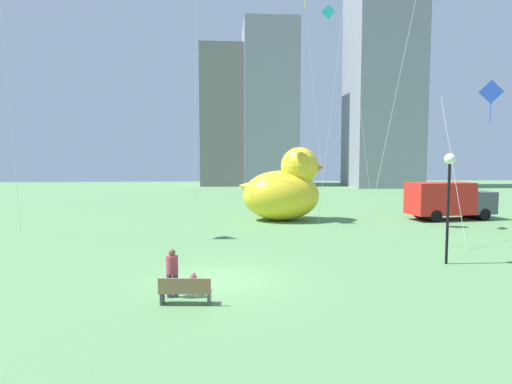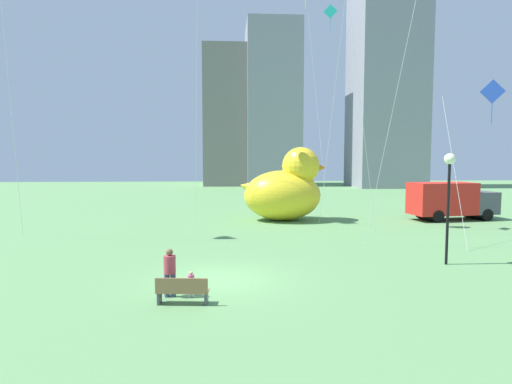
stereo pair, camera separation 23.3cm
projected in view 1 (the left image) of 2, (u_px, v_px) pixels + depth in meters
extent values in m
plane|color=#5E9156|center=(222.00, 280.00, 16.36)|extent=(140.00, 140.00, 0.00)
cube|color=olive|center=(186.00, 291.00, 13.64)|extent=(1.71, 0.60, 0.06)
cube|color=olive|center=(184.00, 285.00, 13.42)|extent=(1.68, 0.21, 0.45)
cube|color=#47474C|center=(162.00, 298.00, 13.67)|extent=(0.11, 0.38, 0.39)
cube|color=#47474C|center=(209.00, 298.00, 13.64)|extent=(0.11, 0.38, 0.39)
cylinder|color=#38476B|center=(169.00, 285.00, 14.32)|extent=(0.19, 0.19, 0.81)
cylinder|color=#38476B|center=(175.00, 285.00, 14.34)|extent=(0.19, 0.19, 0.81)
cylinder|color=#B23F4C|center=(172.00, 265.00, 14.27)|extent=(0.40, 0.40, 0.61)
sphere|color=brown|center=(172.00, 252.00, 14.24)|extent=(0.24, 0.24, 0.24)
cylinder|color=silver|center=(192.00, 291.00, 14.31)|extent=(0.10, 0.10, 0.44)
cylinder|color=silver|center=(195.00, 291.00, 14.32)|extent=(0.10, 0.10, 0.44)
cylinder|color=#D85999|center=(194.00, 280.00, 14.28)|extent=(0.22, 0.22, 0.33)
sphere|color=#D8AD8C|center=(194.00, 273.00, 14.26)|extent=(0.13, 0.13, 0.13)
ellipsoid|color=yellow|center=(281.00, 195.00, 31.97)|extent=(5.78, 4.28, 3.77)
sphere|color=yellow|center=(299.00, 166.00, 31.89)|extent=(2.82, 2.82, 2.82)
cone|color=orange|center=(316.00, 168.00, 32.00)|extent=(1.27, 1.27, 1.27)
cone|color=yellow|center=(248.00, 187.00, 31.73)|extent=(1.73, 1.51, 1.82)
cylinder|color=black|center=(448.00, 214.00, 18.70)|extent=(0.12, 0.12, 4.47)
sphere|color=#EAEACC|center=(450.00, 159.00, 18.51)|extent=(0.48, 0.48, 0.48)
cube|color=red|center=(440.00, 198.00, 32.20)|extent=(4.98, 2.92, 2.40)
cube|color=#4C4C56|center=(477.00, 202.00, 32.91)|extent=(2.13, 2.53, 1.68)
cylinder|color=black|center=(474.00, 213.00, 32.93)|extent=(1.22, 2.50, 0.90)
cylinder|color=black|center=(427.00, 214.00, 32.07)|extent=(1.22, 2.50, 0.90)
cube|color=gray|center=(235.00, 118.00, 74.18)|extent=(11.73, 9.78, 23.52)
cube|color=gray|center=(269.00, 106.00, 73.94)|extent=(9.06, 11.24, 27.51)
cube|color=gray|center=(383.00, 63.00, 68.82)|extent=(10.69, 10.33, 40.09)
cylinder|color=silver|center=(395.00, 99.00, 21.54)|extent=(2.33, 1.75, 15.37)
cylinder|color=silver|center=(331.00, 109.00, 28.17)|extent=(0.76, 3.89, 15.94)
cylinder|color=silver|center=(453.00, 169.00, 23.07)|extent=(0.34, 3.76, 8.25)
cube|color=blue|center=(491.00, 92.00, 22.72)|extent=(1.24, 0.41, 1.27)
cylinder|color=blue|center=(490.00, 109.00, 22.80)|extent=(0.04, 0.04, 1.60)
cylinder|color=silver|center=(359.00, 100.00, 25.67)|extent=(2.80, 1.40, 16.47)
cylinder|color=silver|center=(315.00, 111.00, 38.44)|extent=(1.46, 2.51, 17.98)
cube|color=teal|center=(328.00, 12.00, 38.53)|extent=(1.21, 0.52, 1.27)
cylinder|color=teal|center=(328.00, 22.00, 38.60)|extent=(0.04, 0.04, 1.60)
cylinder|color=silver|center=(5.00, 65.00, 23.28)|extent=(0.02, 1.96, 19.65)
cylinder|color=silver|center=(195.00, 98.00, 29.60)|extent=(0.47, 1.60, 17.82)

